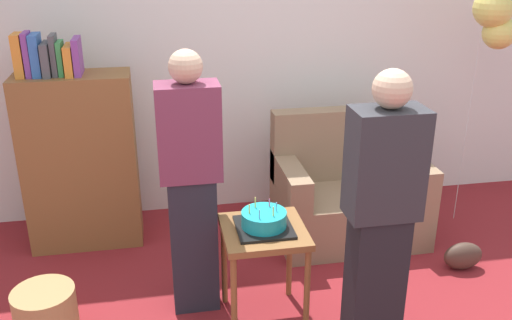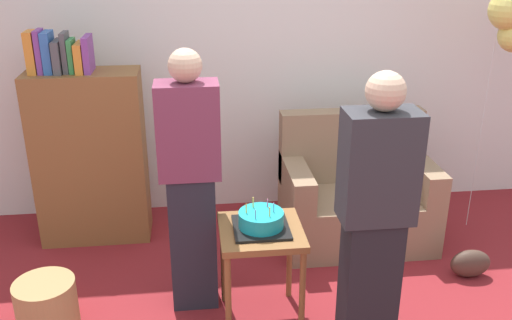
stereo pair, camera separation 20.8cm
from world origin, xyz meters
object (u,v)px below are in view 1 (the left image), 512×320
wicker_basket (46,313)px  handbag (463,256)px  side_table (264,243)px  couch (347,194)px  person_holding_cake (380,223)px  person_blowing_candles (191,185)px  bookshelf (79,157)px  balloon_bunch (496,17)px  birthday_cake (264,221)px

wicker_basket → handbag: wicker_basket is taller
wicker_basket → side_table: bearing=-3.6°
couch → person_holding_cake: size_ratio=0.67×
couch → person_blowing_candles: (-1.23, -0.70, 0.49)m
bookshelf → wicker_basket: (-0.14, -1.10, -0.54)m
couch → wicker_basket: size_ratio=3.06×
couch → person_blowing_candles: bearing=-150.5°
side_table → person_holding_cake: bearing=-39.3°
side_table → handbag: (1.49, 0.29, -0.43)m
couch → balloon_bunch: bearing=2.2°
side_table → person_blowing_candles: 0.55m
side_table → balloon_bunch: (1.89, 0.96, 1.11)m
wicker_basket → person_holding_cake: bearing=-15.7°
bookshelf → birthday_cake: bearing=-46.0°
couch → person_holding_cake: (-0.32, -1.34, 0.49)m
bookshelf → handbag: bearing=-18.7°
handbag → balloon_bunch: bearing=59.0°
person_blowing_candles → wicker_basket: bearing=-150.2°
side_table → couch: bearing=47.6°
wicker_basket → handbag: size_ratio=1.29×
person_holding_cake → balloon_bunch: size_ratio=0.88×
person_holding_cake → birthday_cake: bearing=-38.6°
person_blowing_candles → side_table: bearing=-9.1°
birthday_cake → wicker_basket: size_ratio=0.89×
side_table → bookshelf: bearing=134.0°
couch → side_table: bearing=-132.4°
couch → wicker_basket: couch is taller
person_holding_cake → balloon_bunch: 2.11m
person_holding_cake → handbag: 1.41m
couch → person_holding_cake: person_holding_cake is taller
person_holding_cake → wicker_basket: person_holding_cake is taller
couch → side_table: 1.26m
side_table → balloon_bunch: 2.39m
side_table → birthday_cake: birthday_cake is taller
couch → side_table: couch is taller
couch → person_holding_cake: 1.47m
birthday_cake → person_holding_cake: size_ratio=0.20×
wicker_basket → bookshelf: bearing=82.7°
person_blowing_candles → person_holding_cake: bearing=-14.9°
handbag → balloon_bunch: (0.40, 0.67, 1.54)m
couch → balloon_bunch: 1.67m
bookshelf → wicker_basket: bookshelf is taller
bookshelf → side_table: 1.64m
bookshelf → side_table: (1.14, -1.18, -0.16)m
person_blowing_candles → balloon_bunch: (2.28, 0.74, 0.81)m
side_table → wicker_basket: size_ratio=1.73×
birthday_cake → person_blowing_candles: 0.48m
couch → handbag: size_ratio=3.93×
birthday_cake → wicker_basket: (-1.28, 0.08, -0.52)m
handbag → side_table: bearing=-169.1°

